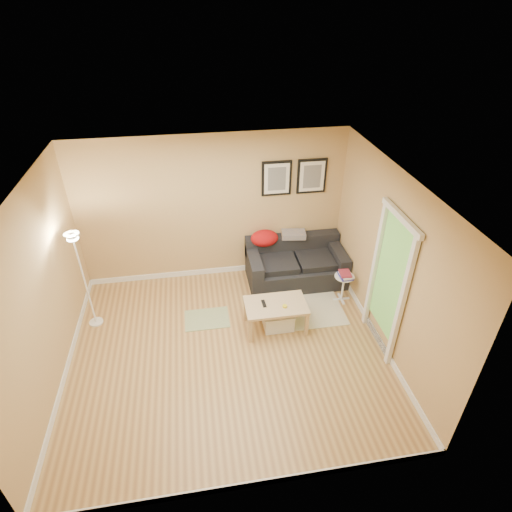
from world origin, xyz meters
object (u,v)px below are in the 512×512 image
side_table (343,288)px  floor_lamp (85,284)px  sofa (296,263)px  storage_bin (278,320)px  book_stack (346,275)px  coffee_table (275,316)px

side_table → floor_lamp: floor_lamp is taller
sofa → storage_bin: size_ratio=3.64×
book_stack → floor_lamp: size_ratio=0.16×
coffee_table → storage_bin: size_ratio=1.99×
sofa → side_table: size_ratio=3.46×
sofa → floor_lamp: (-3.38, -0.59, 0.40)m
side_table → book_stack: (0.01, -0.02, 0.29)m
coffee_table → book_stack: book_stack is taller
coffee_table → book_stack: 1.37m
coffee_table → side_table: (1.25, 0.48, 0.01)m
floor_lamp → sofa: bearing=9.9°
storage_bin → book_stack: (1.21, 0.46, 0.39)m
sofa → side_table: (0.64, -0.67, -0.13)m
sofa → storage_bin: (-0.56, -1.15, -0.23)m
coffee_table → side_table: side_table is taller
sofa → coffee_table: (-0.61, -1.15, -0.14)m
floor_lamp → book_stack: bearing=-1.4°
storage_bin → book_stack: book_stack is taller
side_table → floor_lamp: 4.06m
sofa → side_table: sofa is taller
sofa → coffee_table: size_ratio=1.83×
storage_bin → floor_lamp: size_ratio=0.29×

